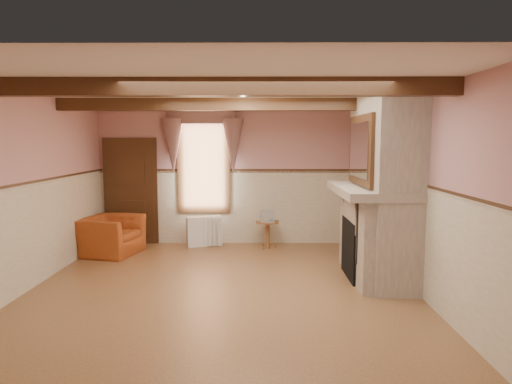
{
  "coord_description": "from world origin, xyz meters",
  "views": [
    {
      "loc": [
        0.54,
        -6.32,
        2.11
      ],
      "look_at": [
        0.48,
        0.8,
        1.31
      ],
      "focal_mm": 32.0,
      "sensor_mm": 36.0,
      "label": 1
    }
  ],
  "objects_px": {
    "bowl": "(371,184)",
    "side_table": "(268,234)",
    "mantel_clock": "(362,177)",
    "oil_lamp": "(362,174)",
    "armchair": "(110,235)",
    "radiator": "(204,231)"
  },
  "relations": [
    {
      "from": "armchair",
      "to": "bowl",
      "type": "height_order",
      "value": "bowl"
    },
    {
      "from": "armchair",
      "to": "mantel_clock",
      "type": "bearing_deg",
      "value": -86.93
    },
    {
      "from": "radiator",
      "to": "mantel_clock",
      "type": "distance_m",
      "value": 3.4
    },
    {
      "from": "bowl",
      "to": "mantel_clock",
      "type": "relative_size",
      "value": 1.46
    },
    {
      "from": "armchair",
      "to": "bowl",
      "type": "xyz_separation_m",
      "value": [
        4.49,
        -1.43,
        1.11
      ]
    },
    {
      "from": "armchair",
      "to": "radiator",
      "type": "xyz_separation_m",
      "value": [
        1.68,
        0.67,
        -0.05
      ]
    },
    {
      "from": "bowl",
      "to": "mantel_clock",
      "type": "bearing_deg",
      "value": 90.0
    },
    {
      "from": "bowl",
      "to": "side_table",
      "type": "bearing_deg",
      "value": 128.94
    },
    {
      "from": "bowl",
      "to": "radiator",
      "type": "bearing_deg",
      "value": 143.27
    },
    {
      "from": "side_table",
      "to": "bowl",
      "type": "height_order",
      "value": "bowl"
    },
    {
      "from": "armchair",
      "to": "radiator",
      "type": "distance_m",
      "value": 1.81
    },
    {
      "from": "side_table",
      "to": "radiator",
      "type": "height_order",
      "value": "radiator"
    },
    {
      "from": "mantel_clock",
      "to": "side_table",
      "type": "bearing_deg",
      "value": 140.7
    },
    {
      "from": "mantel_clock",
      "to": "oil_lamp",
      "type": "height_order",
      "value": "oil_lamp"
    },
    {
      "from": "armchair",
      "to": "side_table",
      "type": "relative_size",
      "value": 1.96
    },
    {
      "from": "radiator",
      "to": "oil_lamp",
      "type": "relative_size",
      "value": 2.5
    },
    {
      "from": "bowl",
      "to": "armchair",
      "type": "bearing_deg",
      "value": 162.3
    },
    {
      "from": "radiator",
      "to": "mantel_clock",
      "type": "height_order",
      "value": "mantel_clock"
    },
    {
      "from": "armchair",
      "to": "oil_lamp",
      "type": "height_order",
      "value": "oil_lamp"
    },
    {
      "from": "radiator",
      "to": "bowl",
      "type": "xyz_separation_m",
      "value": [
        2.82,
        -2.1,
        1.16
      ]
    },
    {
      "from": "side_table",
      "to": "radiator",
      "type": "bearing_deg",
      "value": 171.47
    },
    {
      "from": "armchair",
      "to": "oil_lamp",
      "type": "distance_m",
      "value": 4.72
    }
  ]
}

